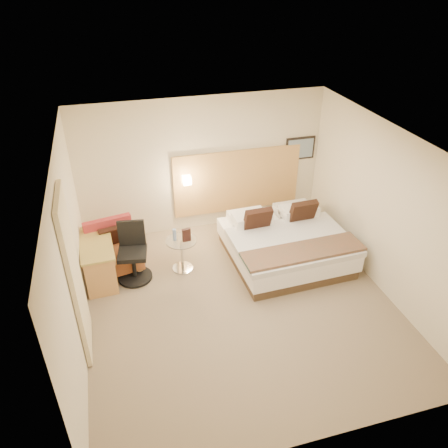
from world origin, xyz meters
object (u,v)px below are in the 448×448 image
object	(u,v)px
bed	(285,243)
desk	(98,250)
desk_chair	(133,257)
side_table	(182,253)
lounge_chair	(114,251)

from	to	relation	value
bed	desk	xyz separation A→B (m)	(-3.28, 0.33, 0.25)
bed	desk_chair	xyz separation A→B (m)	(-2.72, 0.18, 0.10)
bed	side_table	world-z (taller)	bed
side_table	desk	size ratio (longest dim) A/B	0.52
bed	side_table	distance (m)	1.89
side_table	desk	world-z (taller)	desk
bed	lounge_chair	bearing A→B (deg)	169.67
side_table	desk	bearing A→B (deg)	174.03
lounge_chair	desk_chair	world-z (taller)	desk_chair
bed	side_table	xyz separation A→B (m)	(-1.88, 0.18, 0.01)
lounge_chair	desk_chair	xyz separation A→B (m)	(0.31, -0.37, 0.07)
lounge_chair	side_table	distance (m)	1.21
bed	lounge_chair	distance (m)	3.08
side_table	lounge_chair	bearing A→B (deg)	162.25
bed	desk	bearing A→B (deg)	174.25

